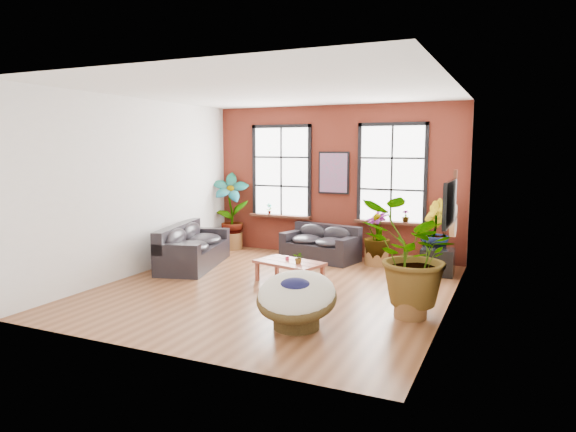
% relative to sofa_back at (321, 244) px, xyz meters
% --- Properties ---
extents(room, '(6.04, 6.54, 3.54)m').
position_rel_sofa_back_xyz_m(room, '(0.09, -2.47, 1.39)').
color(room, brown).
rests_on(room, ground).
extents(sofa_back, '(1.85, 1.18, 0.79)m').
position_rel_sofa_back_xyz_m(sofa_back, '(0.00, 0.00, 0.00)').
color(sofa_back, black).
rests_on(sofa_back, ground).
extents(sofa_left, '(1.49, 2.41, 0.89)m').
position_rel_sofa_back_xyz_m(sofa_left, '(-2.31, -1.74, 0.05)').
color(sofa_left, black).
rests_on(sofa_left, ground).
extents(coffee_table, '(1.40, 1.02, 0.49)m').
position_rel_sofa_back_xyz_m(coffee_table, '(0.15, -2.11, 0.00)').
color(coffee_table, brown).
rests_on(coffee_table, ground).
extents(papasan_chair, '(1.31, 1.32, 0.85)m').
position_rel_sofa_back_xyz_m(papasan_chair, '(1.26, -4.33, 0.08)').
color(papasan_chair, '#443418').
rests_on(papasan_chair, ground).
extents(poster, '(0.74, 0.06, 0.98)m').
position_rel_sofa_back_xyz_m(poster, '(0.09, 0.56, 1.59)').
color(poster, black).
rests_on(poster, room).
extents(tv_wall_unit, '(0.13, 1.86, 1.20)m').
position_rel_sofa_back_xyz_m(tv_wall_unit, '(3.02, -2.02, 1.19)').
color(tv_wall_unit, black).
rests_on(tv_wall_unit, room).
extents(media_box, '(0.66, 0.56, 0.53)m').
position_rel_sofa_back_xyz_m(media_box, '(2.62, -0.37, -0.09)').
color(media_box, black).
rests_on(media_box, ground).
extents(pot_back_left, '(0.60, 0.60, 0.41)m').
position_rel_sofa_back_xyz_m(pot_back_left, '(-2.51, 0.27, -0.15)').
color(pot_back_left, brown).
rests_on(pot_back_left, ground).
extents(pot_back_right, '(0.56, 0.56, 0.40)m').
position_rel_sofa_back_xyz_m(pot_back_right, '(2.49, 0.07, -0.15)').
color(pot_back_right, brown).
rests_on(pot_back_right, ground).
extents(pot_right_wall, '(0.63, 0.63, 0.36)m').
position_rel_sofa_back_xyz_m(pot_right_wall, '(2.64, -3.21, -0.18)').
color(pot_right_wall, brown).
rests_on(pot_right_wall, ground).
extents(pot_mid, '(0.56, 0.56, 0.37)m').
position_rel_sofa_back_xyz_m(pot_mid, '(1.28, -0.00, -0.17)').
color(pot_mid, brown).
rests_on(pot_mid, ground).
extents(floor_plant_back_left, '(1.11, 0.97, 1.76)m').
position_rel_sofa_back_xyz_m(floor_plant_back_left, '(-2.51, 0.26, 0.68)').
color(floor_plant_back_left, '#0E3512').
rests_on(floor_plant_back_left, ground).
extents(floor_plant_back_right, '(0.79, 0.88, 1.32)m').
position_rel_sofa_back_xyz_m(floor_plant_back_right, '(2.47, 0.09, 0.46)').
color(floor_plant_back_right, '#0E3512').
rests_on(floor_plant_back_right, ground).
extents(floor_plant_right_wall, '(1.89, 1.86, 1.59)m').
position_rel_sofa_back_xyz_m(floor_plant_right_wall, '(2.61, -3.18, 0.60)').
color(floor_plant_right_wall, '#0E3512').
rests_on(floor_plant_right_wall, ground).
extents(floor_plant_mid, '(0.84, 0.84, 1.07)m').
position_rel_sofa_back_xyz_m(floor_plant_mid, '(1.29, -0.04, 0.32)').
color(floor_plant_mid, '#0E3512').
rests_on(floor_plant_mid, ground).
extents(table_plant, '(0.21, 0.18, 0.22)m').
position_rel_sofa_back_xyz_m(table_plant, '(0.39, -2.21, 0.16)').
color(table_plant, '#0E3512').
rests_on(table_plant, coffee_table).
extents(sill_plant_left, '(0.17, 0.17, 0.27)m').
position_rel_sofa_back_xyz_m(sill_plant_left, '(-1.56, 0.51, 0.68)').
color(sill_plant_left, '#0E3512').
rests_on(sill_plant_left, room).
extents(sill_plant_right, '(0.19, 0.19, 0.27)m').
position_rel_sofa_back_xyz_m(sill_plant_right, '(1.79, 0.51, 0.68)').
color(sill_plant_right, '#0E3512').
rests_on(sill_plant_right, room).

